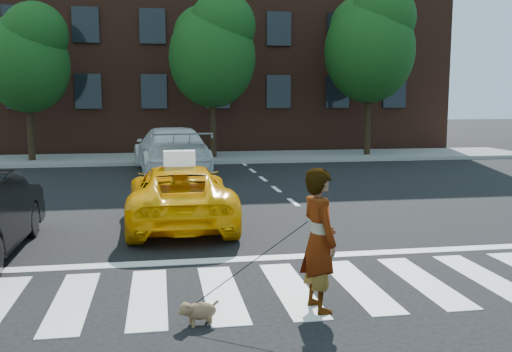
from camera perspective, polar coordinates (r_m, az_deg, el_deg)
The scene contains 13 objects.
ground at distance 8.27m, azimuth 3.55°, elevation -11.23°, with size 120.00×120.00×0.00m, color black.
crosswalk at distance 8.27m, azimuth 3.55°, elevation -11.19°, with size 13.00×2.40×0.01m, color silver.
stop_line at distance 9.76m, azimuth 1.39°, elevation -8.19°, with size 12.00×0.30×0.01m, color silver.
sidewalk_far at distance 25.31m, azimuth -5.51°, elevation 1.84°, with size 30.00×4.00×0.15m, color slate.
building at distance 32.82m, azimuth -6.64°, elevation 13.54°, with size 26.00×10.00×12.00m, color #462319.
tree_left at distance 25.20m, azimuth -21.89°, elevation 11.23°, with size 3.39×3.38×6.50m.
tree_mid at distance 24.81m, azimuth -4.31°, elevation 12.78°, with size 3.69×3.69×7.10m.
tree_right at distance 26.44m, azimuth 11.39°, elevation 13.24°, with size 4.00×4.00×7.70m.
taxi at distance 12.33m, azimuth -7.65°, elevation -1.85°, with size 2.13×4.62×1.28m, color #F7A905.
white_suv at distance 21.00m, azimuth -8.52°, elevation 2.63°, with size 2.33×5.72×1.66m, color silver.
woman at distance 7.28m, azimuth 6.33°, elevation -6.38°, with size 0.67×0.44×1.84m, color #999999.
dog at distance 7.03m, azimuth -5.88°, elevation -13.26°, with size 0.52×0.31×0.30m.
taxi_sign at distance 12.02m, azimuth -7.68°, elevation 1.76°, with size 0.65×0.28×0.32m, color white.
Camera 1 is at (-1.80, -7.61, 2.70)m, focal length 40.00 mm.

